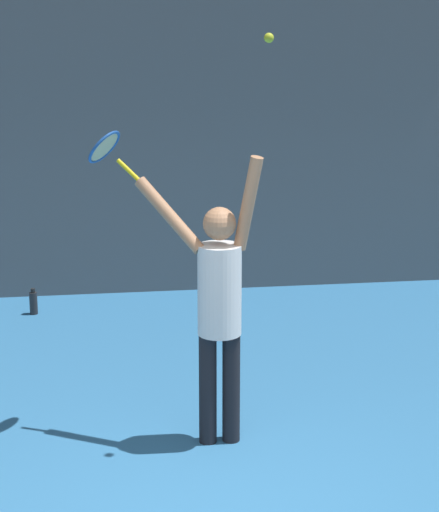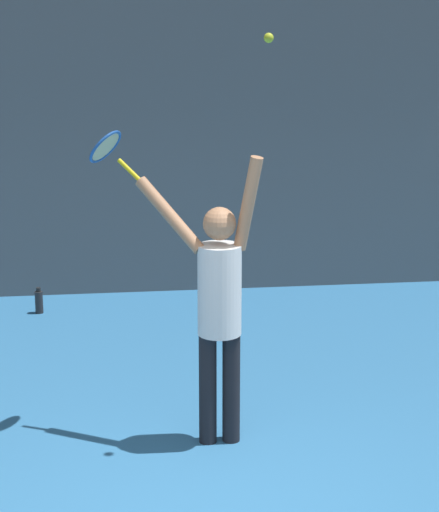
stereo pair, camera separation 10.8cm
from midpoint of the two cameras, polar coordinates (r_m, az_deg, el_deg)
The scene contains 5 objects.
back_wall at distance 10.24m, azimuth -4.85°, elevation 11.41°, with size 18.00×0.10×5.00m.
tennis_player at distance 6.59m, azimuth -0.53°, elevation -2.72°, with size 0.89×0.53×2.13m.
tennis_racket at distance 6.77m, azimuth -7.43°, elevation 6.54°, with size 0.43×0.37×0.37m.
tennis_ball at distance 6.20m, azimuth 2.55°, elevation 13.27°, with size 0.07×0.07×0.07m.
water_bottle at distance 9.97m, azimuth -11.68°, elevation -2.82°, with size 0.08×0.08×0.28m.
Camera 1 is at (-0.65, -4.58, 3.05)m, focal length 65.00 mm.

